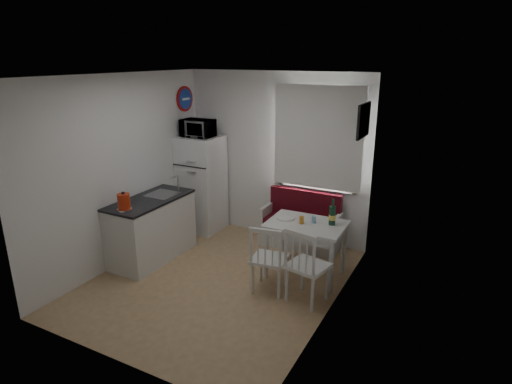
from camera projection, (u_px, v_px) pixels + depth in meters
floor at (218, 281)px, 5.59m from camera, size 3.00×3.50×0.02m
ceiling at (212, 75)px, 4.80m from camera, size 3.00×3.50×0.02m
wall_back at (276, 157)px, 6.67m from camera, size 3.00×0.02×2.60m
wall_front at (106, 238)px, 3.72m from camera, size 3.00×0.02×2.60m
wall_left at (123, 171)px, 5.86m from camera, size 0.02×3.50×2.60m
wall_right at (334, 205)px, 4.53m from camera, size 0.02×3.50×2.60m
window at (319, 141)px, 6.24m from camera, size 1.22×0.06×1.47m
curtain at (317, 138)px, 6.17m from camera, size 1.35×0.02×1.50m
kitchen_counter at (152, 228)px, 6.11m from camera, size 0.62×1.32×1.16m
wall_sign at (185, 99)px, 6.81m from camera, size 0.03×0.40×0.40m
picture_frame at (363, 120)px, 5.25m from camera, size 0.04×0.52×0.42m
bench at (301, 229)px, 6.54m from camera, size 1.19×0.46×0.85m
dining_table at (306, 229)px, 5.55m from camera, size 1.01×0.72×0.75m
chair_left at (266, 253)px, 5.13m from camera, size 0.47×0.46×0.48m
chair_right at (305, 259)px, 4.90m from camera, size 0.52×0.50×0.51m
fridge at (202, 184)px, 7.05m from camera, size 0.63×0.63×1.58m
microwave at (198, 128)px, 6.73m from camera, size 0.50×0.34×0.28m
kettle at (124, 202)px, 5.47m from camera, size 0.19×0.19×0.25m
wine_bottle at (332, 212)px, 5.42m from camera, size 0.09×0.09×0.35m
drinking_glass_orange at (301, 220)px, 5.49m from camera, size 0.06×0.06×0.10m
drinking_glass_blue at (314, 220)px, 5.52m from camera, size 0.06×0.06×0.09m
plate at (286, 218)px, 5.67m from camera, size 0.24×0.24×0.02m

